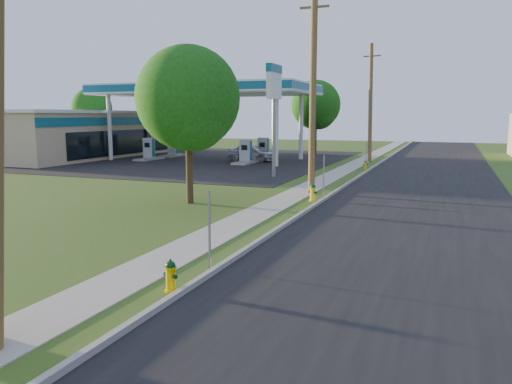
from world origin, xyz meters
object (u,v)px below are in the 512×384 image
(tree_lot, at_px, (317,107))
(utility_pole_mid, at_px, (313,91))
(tree_verge, at_px, (189,102))
(hydrant_near, at_px, (171,276))
(hydrant_far, at_px, (366,165))
(fuel_pump_nw, at_px, (149,152))
(utility_pole_far, at_px, (370,103))
(fuel_pump_sw, at_px, (173,149))
(hydrant_mid, at_px, (313,192))
(car_silver, at_px, (252,153))
(fuel_pump_se, at_px, (263,151))
(fuel_pump_ne, at_px, (246,155))
(price_pylon, at_px, (274,88))
(tree_back, at_px, (92,110))

(tree_lot, bearing_deg, utility_pole_mid, -75.88)
(tree_verge, xyz_separation_m, hydrant_near, (4.92, -9.90, -4.00))
(tree_lot, relative_size, hydrant_far, 10.73)
(fuel_pump_nw, bearing_deg, utility_pole_far, 15.61)
(tree_verge, distance_m, tree_lot, 28.85)
(tree_lot, xyz_separation_m, hydrant_near, (6.85, -38.68, -4.29))
(fuel_pump_sw, bearing_deg, tree_verge, -57.56)
(utility_pole_far, height_order, fuel_pump_sw, utility_pole_far)
(hydrant_near, bearing_deg, utility_pole_far, 91.36)
(hydrant_mid, relative_size, hydrant_far, 1.20)
(utility_pole_mid, xyz_separation_m, car_silver, (-9.31, 15.30, -4.25))
(utility_pole_mid, relative_size, fuel_pump_se, 3.06)
(car_silver, bearing_deg, utility_pole_far, -64.89)
(fuel_pump_ne, xyz_separation_m, price_pylon, (5.00, -7.50, 4.71))
(utility_pole_far, distance_m, tree_verge, 23.02)
(hydrant_near, bearing_deg, fuel_pump_sw, 120.63)
(fuel_pump_nw, height_order, fuel_pump_sw, same)
(tree_verge, xyz_separation_m, hydrant_mid, (4.77, 2.54, -3.96))
(fuel_pump_se, distance_m, price_pylon, 13.40)
(fuel_pump_ne, distance_m, hydrant_near, 29.19)
(car_silver, bearing_deg, tree_lot, -11.15)
(price_pylon, distance_m, tree_verge, 10.20)
(utility_pole_far, distance_m, hydrant_far, 7.35)
(fuel_pump_nw, xyz_separation_m, hydrant_far, (18.58, -0.80, -0.39))
(tree_back, relative_size, hydrant_far, 10.28)
(utility_pole_mid, bearing_deg, tree_verge, -131.79)
(fuel_pump_nw, relative_size, hydrant_mid, 3.97)
(fuel_pump_sw, distance_m, tree_verge, 25.90)
(utility_pole_far, bearing_deg, tree_lot, 134.67)
(utility_pole_mid, bearing_deg, utility_pole_far, 90.00)
(fuel_pump_se, bearing_deg, utility_pole_mid, -62.37)
(fuel_pump_nw, distance_m, fuel_pump_sw, 4.00)
(utility_pole_far, relative_size, tree_lot, 1.32)
(fuel_pump_ne, relative_size, fuel_pump_se, 1.00)
(utility_pole_mid, relative_size, hydrant_near, 13.43)
(tree_lot, distance_m, tree_back, 26.06)
(fuel_pump_ne, xyz_separation_m, hydrant_far, (9.58, -0.80, -0.39))
(price_pylon, bearing_deg, utility_pole_mid, -54.66)
(utility_pole_far, distance_m, fuel_pump_se, 9.84)
(hydrant_near, xyz_separation_m, hydrant_mid, (-0.15, 12.44, 0.04))
(utility_pole_mid, bearing_deg, hydrant_far, 86.79)
(hydrant_mid, xyz_separation_m, car_silver, (-9.94, 17.40, 0.31))
(fuel_pump_nw, height_order, tree_verge, tree_verge)
(fuel_pump_nw, xyz_separation_m, fuel_pump_se, (9.00, 4.00, 0.00))
(fuel_pump_se, xyz_separation_m, tree_verge, (4.75, -21.64, 3.63))
(price_pylon, xyz_separation_m, tree_lot, (-2.17, 18.65, -0.79))
(hydrant_near, xyz_separation_m, hydrant_far, (-0.09, 26.74, -0.03))
(fuel_pump_nw, height_order, price_pylon, price_pylon)
(utility_pole_mid, xyz_separation_m, tree_back, (-32.11, 23.26, -0.50))
(fuel_pump_ne, height_order, fuel_pump_se, same)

